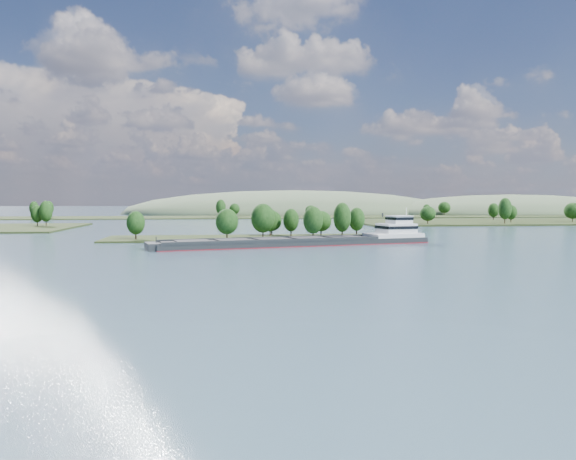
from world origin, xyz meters
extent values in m
plane|color=#3A5464|center=(0.00, 120.00, 0.00)|extent=(1800.00, 1800.00, 0.00)
cube|color=black|center=(0.00, 180.00, 0.00)|extent=(100.00, 30.00, 1.20)
cylinder|color=black|center=(23.19, 167.96, 2.46)|extent=(0.50, 0.50, 3.73)
ellipsoid|color=black|center=(23.19, 167.96, 7.20)|extent=(7.10, 7.10, 9.58)
cylinder|color=black|center=(10.72, 189.53, 2.15)|extent=(0.50, 0.50, 3.10)
ellipsoid|color=black|center=(10.72, 189.53, 6.09)|extent=(7.68, 7.68, 7.98)
cylinder|color=black|center=(6.09, 173.19, 2.62)|extent=(0.50, 0.50, 4.04)
ellipsoid|color=black|center=(6.09, 173.19, 7.75)|extent=(8.53, 8.53, 10.38)
cylinder|color=black|center=(9.72, 185.34, 2.28)|extent=(0.50, 0.50, 3.37)
ellipsoid|color=black|center=(9.72, 185.34, 6.56)|extent=(5.70, 5.70, 8.66)
cylinder|color=black|center=(-6.60, 169.94, 2.33)|extent=(0.50, 0.50, 3.46)
ellipsoid|color=black|center=(-6.60, 169.94, 6.74)|extent=(7.88, 7.88, 8.91)
cylinder|color=black|center=(-37.99, 174.52, 2.20)|extent=(0.50, 0.50, 3.20)
ellipsoid|color=black|center=(-37.99, 174.52, 6.27)|extent=(6.37, 6.37, 8.23)
cylinder|color=black|center=(17.44, 183.74, 2.29)|extent=(0.50, 0.50, 3.38)
ellipsoid|color=black|center=(17.44, 183.74, 6.58)|extent=(5.99, 5.99, 8.69)
cylinder|color=black|center=(42.71, 184.22, 2.34)|extent=(0.50, 0.50, 3.49)
ellipsoid|color=black|center=(42.71, 184.22, 6.78)|extent=(6.27, 6.27, 8.97)
cylinder|color=black|center=(34.48, 172.47, 2.68)|extent=(0.50, 0.50, 4.15)
ellipsoid|color=black|center=(34.48, 172.47, 7.96)|extent=(6.47, 6.47, 10.68)
cylinder|color=black|center=(29.20, 185.66, 2.14)|extent=(0.50, 0.50, 3.07)
ellipsoid|color=black|center=(29.20, 185.66, 6.05)|extent=(8.07, 8.07, 7.90)
cylinder|color=black|center=(-95.49, 268.23, 2.87)|extent=(0.50, 0.50, 4.14)
ellipsoid|color=black|center=(-95.49, 268.23, 8.14)|extent=(6.39, 6.39, 10.65)
cylinder|color=black|center=(-100.59, 271.05, 2.51)|extent=(0.50, 0.50, 3.41)
ellipsoid|color=black|center=(-100.59, 271.05, 6.85)|extent=(6.17, 6.17, 8.78)
cylinder|color=black|center=(102.88, 268.29, 2.36)|extent=(0.50, 0.50, 3.11)
ellipsoid|color=black|center=(102.88, 268.29, 6.31)|extent=(8.57, 8.57, 8.00)
cylinder|color=black|center=(195.54, 280.68, 2.64)|extent=(0.50, 0.50, 3.68)
ellipsoid|color=black|center=(195.54, 280.68, 7.33)|extent=(9.87, 9.87, 9.47)
cylinder|color=black|center=(145.89, 266.06, 3.11)|extent=(0.50, 0.50, 4.63)
ellipsoid|color=black|center=(145.89, 266.06, 9.00)|extent=(7.21, 7.21, 11.90)
cylinder|color=black|center=(156.26, 278.48, 2.43)|extent=(0.50, 0.50, 3.27)
ellipsoid|color=black|center=(156.26, 278.48, 6.59)|extent=(6.66, 6.66, 8.40)
cylinder|color=black|center=(164.10, 314.73, 2.56)|extent=(0.50, 0.50, 3.53)
ellipsoid|color=black|center=(164.10, 314.73, 7.05)|extent=(6.98, 6.98, 9.07)
cube|color=black|center=(0.00, 400.00, 0.00)|extent=(900.00, 60.00, 1.20)
cylinder|color=black|center=(-141.59, 396.54, 2.54)|extent=(0.50, 0.50, 3.88)
ellipsoid|color=black|center=(-141.59, 396.54, 7.47)|extent=(6.50, 6.50, 9.97)
cylinder|color=black|center=(145.42, 382.25, 2.15)|extent=(0.50, 0.50, 3.10)
ellipsoid|color=black|center=(145.42, 382.25, 6.09)|extent=(5.91, 5.91, 7.96)
cylinder|color=black|center=(1.85, 404.83, 2.24)|extent=(0.50, 0.50, 3.28)
ellipsoid|color=black|center=(1.85, 404.83, 6.42)|extent=(7.95, 7.95, 8.45)
cylinder|color=black|center=(172.80, 414.98, 2.42)|extent=(0.50, 0.50, 3.64)
ellipsoid|color=black|center=(172.80, 414.98, 7.05)|extent=(9.95, 9.95, 9.36)
cylinder|color=black|center=(-130.60, 393.82, 2.58)|extent=(0.50, 0.50, 3.97)
ellipsoid|color=black|center=(-130.60, 393.82, 7.63)|extent=(6.68, 6.68, 10.20)
cylinder|color=black|center=(58.43, 390.30, 2.03)|extent=(0.50, 0.50, 2.85)
ellipsoid|color=black|center=(58.43, 390.30, 5.66)|extent=(8.57, 8.57, 7.34)
cylinder|color=black|center=(-8.54, 382.05, 2.75)|extent=(0.50, 0.50, 4.30)
ellipsoid|color=black|center=(-8.54, 382.05, 8.21)|extent=(7.23, 7.23, 11.05)
ellipsoid|color=#485B3E|center=(260.00, 470.00, 0.00)|extent=(260.00, 140.00, 36.00)
ellipsoid|color=#485B3E|center=(60.00, 500.00, 0.00)|extent=(320.00, 160.00, 44.00)
cube|color=black|center=(15.41, 149.50, 0.55)|extent=(88.83, 32.26, 2.44)
cube|color=maroon|center=(15.41, 149.50, 0.06)|extent=(89.10, 32.53, 0.28)
cube|color=black|center=(5.48, 152.63, 2.11)|extent=(66.87, 17.09, 0.89)
cube|color=black|center=(8.11, 142.08, 2.11)|extent=(66.87, 17.09, 0.89)
cube|color=black|center=(6.80, 147.35, 1.94)|extent=(67.03, 25.81, 0.33)
cube|color=black|center=(-16.89, 141.44, 2.28)|extent=(11.89, 11.25, 0.39)
cube|color=black|center=(-5.05, 144.40, 2.28)|extent=(11.89, 11.25, 0.39)
cube|color=black|center=(6.80, 147.35, 2.28)|extent=(11.89, 11.25, 0.39)
cube|color=black|center=(18.64, 150.31, 2.28)|extent=(11.89, 11.25, 0.39)
cube|color=black|center=(30.49, 153.26, 2.28)|extent=(11.89, 11.25, 0.39)
cube|color=black|center=(-28.20, 138.62, 1.00)|extent=(5.65, 10.50, 2.22)
cylinder|color=black|center=(-27.12, 138.89, 2.55)|extent=(0.32, 0.32, 2.44)
cube|color=silver|center=(48.79, 157.83, 2.44)|extent=(19.81, 14.64, 1.33)
cube|color=silver|center=(49.87, 158.10, 4.66)|extent=(12.92, 11.30, 3.33)
cube|color=black|center=(49.87, 158.10, 5.11)|extent=(13.19, 11.57, 1.00)
cube|color=silver|center=(50.94, 158.37, 7.55)|extent=(8.07, 8.07, 2.44)
cube|color=black|center=(50.94, 158.37, 7.99)|extent=(8.34, 8.34, 0.89)
cube|color=silver|center=(50.94, 158.37, 8.88)|extent=(8.61, 8.61, 0.22)
cylinder|color=silver|center=(53.64, 159.04, 10.21)|extent=(0.27, 0.27, 2.89)
cylinder|color=black|center=(45.83, 160.52, 9.10)|extent=(0.67, 0.67, 1.33)
camera|label=1|loc=(-8.78, -24.33, 14.97)|focal=35.00mm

